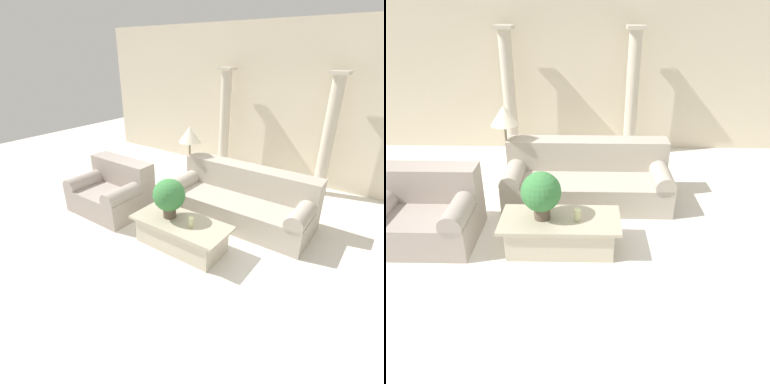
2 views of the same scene
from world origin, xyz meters
The scene contains 10 objects.
ground_plane centered at (0.00, 0.00, 0.00)m, with size 16.00×16.00×0.00m, color silver.
wall_back centered at (0.00, 3.14, 1.60)m, with size 10.00×0.06×3.20m.
sofa_long centered at (0.20, 0.93, 0.35)m, with size 2.39×1.00×0.87m.
loveseat centered at (-1.83, -0.10, 0.36)m, with size 1.28×1.00×0.87m.
coffee_table centered at (-0.12, -0.32, 0.22)m, with size 1.43×0.66×0.42m.
potted_plant centered at (-0.33, -0.31, 0.76)m, with size 0.47×0.47×0.59m.
pillar_candle centered at (0.09, -0.35, 0.50)m, with size 0.08×0.08×0.15m.
floor_lamp centered at (-0.99, 1.09, 1.20)m, with size 0.40×0.40×1.40m.
column_left centered at (-1.24, 2.78, 1.18)m, with size 0.32×0.32×2.31m.
column_right centered at (1.01, 2.78, 1.18)m, with size 0.32×0.32×2.31m.
Camera 2 is at (0.18, -4.09, 2.79)m, focal length 35.00 mm.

